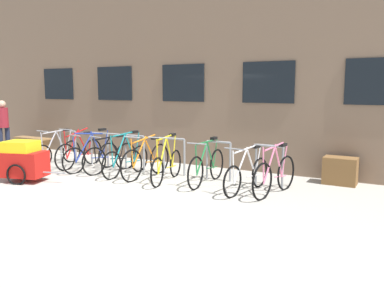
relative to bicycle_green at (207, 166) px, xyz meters
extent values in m
plane|color=#B2ADA0|center=(-1.64, -1.45, -0.39)|extent=(42.00, 42.00, 0.00)
cube|color=#7A604C|center=(-1.64, 4.50, 3.07)|extent=(28.00, 5.49, 6.91)
cube|color=black|center=(-6.44, 1.73, 1.84)|extent=(1.30, 0.04, 1.00)
cube|color=black|center=(-4.04, 1.73, 1.84)|extent=(1.30, 0.04, 1.00)
cube|color=black|center=(-1.64, 1.73, 1.84)|extent=(1.30, 0.04, 1.00)
cube|color=black|center=(0.76, 1.73, 1.84)|extent=(1.30, 0.04, 1.00)
cube|color=black|center=(3.16, 1.73, 1.84)|extent=(1.30, 0.04, 1.00)
cylinder|color=gray|center=(-5.03, 0.45, 0.05)|extent=(0.05, 0.05, 0.88)
cylinder|color=gray|center=(-4.44, 0.45, 0.05)|extent=(0.05, 0.05, 0.88)
cylinder|color=gray|center=(-4.74, 0.45, 0.49)|extent=(0.59, 0.05, 0.05)
cylinder|color=gray|center=(-3.83, 0.45, 0.05)|extent=(0.05, 0.05, 0.88)
cylinder|color=gray|center=(-3.24, 0.45, 0.05)|extent=(0.05, 0.05, 0.88)
cylinder|color=gray|center=(-3.54, 0.45, 0.49)|extent=(0.59, 0.05, 0.05)
cylinder|color=gray|center=(-2.63, 0.45, 0.05)|extent=(0.05, 0.05, 0.88)
cylinder|color=gray|center=(-2.04, 0.45, 0.05)|extent=(0.05, 0.05, 0.88)
cylinder|color=gray|center=(-2.34, 0.45, 0.49)|extent=(0.59, 0.05, 0.05)
cylinder|color=gray|center=(-1.43, 0.45, 0.05)|extent=(0.05, 0.05, 0.88)
cylinder|color=gray|center=(-0.84, 0.45, 0.05)|extent=(0.05, 0.05, 0.88)
cylinder|color=gray|center=(-1.14, 0.45, 0.49)|extent=(0.59, 0.05, 0.05)
cylinder|color=gray|center=(-0.23, 0.45, 0.05)|extent=(0.05, 0.05, 0.88)
cylinder|color=gray|center=(0.36, 0.45, 0.05)|extent=(0.05, 0.05, 0.88)
cylinder|color=gray|center=(0.06, 0.45, 0.49)|extent=(0.59, 0.05, 0.05)
cylinder|color=gray|center=(0.97, 0.45, 0.05)|extent=(0.05, 0.05, 0.88)
cylinder|color=gray|center=(1.56, 0.45, 0.05)|extent=(0.05, 0.05, 0.88)
cylinder|color=gray|center=(1.26, 0.45, 0.49)|extent=(0.59, 0.05, 0.05)
torus|color=black|center=(-0.02, 0.54, -0.05)|extent=(0.07, 0.72, 0.72)
torus|color=black|center=(0.02, -0.55, -0.05)|extent=(0.07, 0.72, 0.72)
cylinder|color=#1E7238|center=(0.01, -0.25, 0.22)|extent=(0.06, 0.53, 0.66)
cylinder|color=#1E7238|center=(-0.01, 0.18, 0.22)|extent=(0.05, 0.40, 0.67)
cylinder|color=#1E7238|center=(0.00, -0.07, 0.54)|extent=(0.07, 0.86, 0.05)
cylinder|color=#1E7238|center=(-0.01, 0.27, -0.08)|extent=(0.05, 0.55, 0.08)
cylinder|color=#1E7238|center=(-0.02, 0.45, 0.25)|extent=(0.03, 0.20, 0.61)
cylinder|color=#1E7238|center=(0.02, -0.52, 0.24)|extent=(0.03, 0.08, 0.59)
cube|color=black|center=(-0.01, 0.36, 0.58)|extent=(0.11, 0.20, 0.06)
cylinder|color=gray|center=(0.02, -0.50, 0.57)|extent=(0.44, 0.04, 0.03)
torus|color=black|center=(-1.53, 0.41, -0.03)|extent=(0.07, 0.76, 0.76)
torus|color=black|center=(-1.57, -0.66, -0.03)|extent=(0.07, 0.76, 0.76)
cylinder|color=orange|center=(-1.56, -0.37, 0.25)|extent=(0.05, 0.51, 0.69)
cylinder|color=orange|center=(-1.54, 0.05, 0.20)|extent=(0.05, 0.38, 0.58)
cylinder|color=orange|center=(-1.55, -0.19, 0.53)|extent=(0.07, 0.84, 0.14)
cylinder|color=orange|center=(-1.54, 0.14, -0.06)|extent=(0.04, 0.54, 0.08)
cylinder|color=orange|center=(-1.53, 0.32, 0.22)|extent=(0.03, 0.20, 0.52)
cylinder|color=orange|center=(-1.57, -0.63, 0.28)|extent=(0.03, 0.08, 0.62)
cube|color=black|center=(-1.54, 0.23, 0.51)|extent=(0.11, 0.20, 0.06)
cylinder|color=gray|center=(-1.57, -0.61, 0.61)|extent=(0.44, 0.04, 0.03)
torus|color=black|center=(-0.99, 0.28, -0.08)|extent=(0.16, 0.66, 0.66)
torus|color=black|center=(-0.79, -0.77, -0.08)|extent=(0.16, 0.66, 0.66)
cylinder|color=yellow|center=(-0.85, -0.48, 0.25)|extent=(0.13, 0.51, 0.78)
cylinder|color=yellow|center=(-0.92, -0.07, 0.24)|extent=(0.11, 0.39, 0.75)
cylinder|color=yellow|center=(-0.88, -0.31, 0.62)|extent=(0.19, 0.83, 0.07)
cylinder|color=yellow|center=(-0.94, 0.02, -0.10)|extent=(0.12, 0.53, 0.07)
cylinder|color=yellow|center=(-0.97, 0.19, 0.26)|extent=(0.06, 0.20, 0.69)
cylinder|color=yellow|center=(-0.80, -0.75, 0.28)|extent=(0.04, 0.08, 0.72)
cube|color=black|center=(-0.95, 0.10, 0.64)|extent=(0.13, 0.21, 0.06)
cylinder|color=gray|center=(-0.80, -0.72, 0.67)|extent=(0.44, 0.11, 0.03)
torus|color=black|center=(1.09, 0.35, -0.09)|extent=(0.14, 0.65, 0.65)
torus|color=black|center=(0.93, -0.73, -0.09)|extent=(0.14, 0.65, 0.65)
cylinder|color=silver|center=(0.98, -0.44, 0.19)|extent=(0.11, 0.52, 0.68)
cylinder|color=silver|center=(1.04, -0.01, 0.17)|extent=(0.09, 0.40, 0.62)
cylinder|color=silver|center=(1.00, -0.26, 0.49)|extent=(0.16, 0.86, 0.09)
cylinder|color=silver|center=(1.05, 0.08, -0.11)|extent=(0.10, 0.55, 0.07)
cylinder|color=silver|center=(1.08, 0.26, 0.19)|extent=(0.05, 0.20, 0.56)
cylinder|color=silver|center=(0.94, -0.71, 0.22)|extent=(0.04, 0.08, 0.61)
cube|color=black|center=(1.07, 0.17, 0.50)|extent=(0.13, 0.21, 0.06)
cylinder|color=gray|center=(0.94, -0.68, 0.55)|extent=(0.44, 0.09, 0.03)
torus|color=black|center=(-3.84, 0.51, -0.06)|extent=(0.05, 0.71, 0.71)
torus|color=black|center=(-3.82, -0.51, -0.06)|extent=(0.05, 0.71, 0.71)
cylinder|color=red|center=(-3.83, -0.23, 0.26)|extent=(0.05, 0.49, 0.75)
cylinder|color=red|center=(-3.84, 0.16, 0.18)|extent=(0.04, 0.36, 0.59)
cylinder|color=red|center=(-3.83, -0.07, 0.55)|extent=(0.05, 0.79, 0.20)
cylinder|color=red|center=(-3.84, 0.25, -0.08)|extent=(0.03, 0.51, 0.07)
cylinder|color=red|center=(-3.84, 0.42, 0.20)|extent=(0.03, 0.20, 0.53)
cylinder|color=red|center=(-3.82, -0.48, 0.29)|extent=(0.03, 0.08, 0.68)
cube|color=black|center=(-3.84, 0.33, 0.49)|extent=(0.10, 0.20, 0.06)
cylinder|color=gray|center=(-3.82, -0.46, 0.66)|extent=(0.44, 0.03, 0.03)
torus|color=black|center=(-2.11, 0.35, -0.07)|extent=(0.04, 0.68, 0.68)
torus|color=black|center=(-2.12, -0.70, -0.07)|extent=(0.04, 0.68, 0.68)
cylinder|color=teal|center=(-2.11, -0.41, 0.26)|extent=(0.04, 0.51, 0.78)
cylinder|color=teal|center=(-2.11, 0.00, 0.24)|extent=(0.04, 0.38, 0.73)
cylinder|color=teal|center=(-2.11, -0.24, 0.62)|extent=(0.04, 0.83, 0.07)
cylinder|color=teal|center=(-2.11, 0.09, -0.10)|extent=(0.03, 0.53, 0.07)
cylinder|color=teal|center=(-2.11, 0.26, 0.26)|extent=(0.02, 0.20, 0.68)
cylinder|color=teal|center=(-2.12, -0.68, 0.28)|extent=(0.03, 0.08, 0.71)
cube|color=black|center=(-2.11, 0.17, 0.63)|extent=(0.10, 0.20, 0.06)
cylinder|color=gray|center=(-2.12, -0.65, 0.67)|extent=(0.44, 0.03, 0.03)
torus|color=black|center=(-4.56, 0.40, -0.09)|extent=(0.06, 0.65, 0.64)
torus|color=black|center=(-4.59, -0.60, -0.09)|extent=(0.06, 0.65, 0.64)
cylinder|color=#B7B7BC|center=(-4.58, -0.32, 0.21)|extent=(0.05, 0.48, 0.71)
cylinder|color=#B7B7BC|center=(-4.57, 0.06, 0.19)|extent=(0.05, 0.35, 0.67)
cylinder|color=#B7B7BC|center=(-4.58, -0.16, 0.53)|extent=(0.06, 0.78, 0.08)
cylinder|color=#B7B7BC|center=(-4.57, 0.15, -0.11)|extent=(0.04, 0.50, 0.07)
cylinder|color=#B7B7BC|center=(-4.56, 0.31, 0.21)|extent=(0.03, 0.20, 0.61)
cylinder|color=#B7B7BC|center=(-4.59, -0.57, 0.23)|extent=(0.03, 0.08, 0.65)
cube|color=black|center=(-4.56, 0.22, 0.54)|extent=(0.11, 0.20, 0.06)
cylinder|color=gray|center=(-4.59, -0.55, 0.58)|extent=(0.44, 0.04, 0.03)
torus|color=black|center=(1.66, 0.37, -0.04)|extent=(0.17, 0.73, 0.74)
torus|color=black|center=(1.49, -0.60, -0.04)|extent=(0.17, 0.73, 0.74)
cylinder|color=pink|center=(1.53, -0.33, 0.26)|extent=(0.12, 0.47, 0.73)
cylinder|color=pink|center=(1.60, 0.04, 0.22)|extent=(0.10, 0.35, 0.65)
cylinder|color=pink|center=(1.56, -0.18, 0.58)|extent=(0.17, 0.75, 0.11)
cylinder|color=pink|center=(1.61, 0.13, -0.07)|extent=(0.11, 0.49, 0.08)
cylinder|color=pink|center=(1.64, 0.28, 0.25)|extent=(0.06, 0.20, 0.59)
cylinder|color=pink|center=(1.49, -0.58, 0.28)|extent=(0.04, 0.08, 0.66)
cube|color=black|center=(1.63, 0.19, 0.57)|extent=(0.13, 0.21, 0.06)
cylinder|color=gray|center=(1.50, -0.55, 0.64)|extent=(0.44, 0.10, 0.03)
torus|color=black|center=(-2.58, 0.40, -0.06)|extent=(0.17, 0.70, 0.71)
torus|color=black|center=(-2.77, -0.57, -0.06)|extent=(0.17, 0.70, 0.71)
cylinder|color=black|center=(-2.72, -0.31, 0.20)|extent=(0.12, 0.47, 0.64)
cylinder|color=black|center=(-2.65, 0.06, 0.18)|extent=(0.10, 0.34, 0.59)
cylinder|color=black|center=(-2.69, -0.15, 0.49)|extent=(0.18, 0.75, 0.08)
cylinder|color=black|center=(-2.63, 0.15, -0.08)|extent=(0.12, 0.49, 0.07)
cylinder|color=black|center=(-2.60, 0.31, 0.21)|extent=(0.06, 0.20, 0.53)
cylinder|color=black|center=(-2.77, -0.55, 0.23)|extent=(0.04, 0.08, 0.57)
cube|color=black|center=(-2.62, 0.22, 0.50)|extent=(0.14, 0.22, 0.06)
cylinder|color=gray|center=(-2.76, -0.52, 0.54)|extent=(0.44, 0.11, 0.03)
torus|color=black|center=(-3.14, 0.36, -0.07)|extent=(0.15, 0.68, 0.68)
torus|color=black|center=(-3.32, -0.70, -0.07)|extent=(0.15, 0.68, 0.68)
cylinder|color=#233893|center=(-3.27, -0.41, 0.20)|extent=(0.12, 0.51, 0.67)
cylinder|color=#233893|center=(-3.20, 0.01, 0.24)|extent=(0.10, 0.39, 0.74)
cylinder|color=#233893|center=(-3.24, -0.23, 0.57)|extent=(0.18, 0.84, 0.12)
cylinder|color=#233893|center=(-3.19, 0.10, -0.10)|extent=(0.11, 0.53, 0.07)
cylinder|color=#233893|center=(-3.16, 0.27, 0.27)|extent=(0.06, 0.20, 0.68)
cylinder|color=#233893|center=(-3.32, -0.67, 0.23)|extent=(0.04, 0.08, 0.60)
cube|color=black|center=(-3.17, 0.18, 0.64)|extent=(0.13, 0.21, 0.06)
cylinder|color=gray|center=(-3.31, -0.65, 0.56)|extent=(0.44, 0.10, 0.03)
cube|color=red|center=(-3.68, -1.82, 0.01)|extent=(1.04, 0.84, 0.56)
cube|color=yellow|center=(-3.76, -1.84, 0.41)|extent=(0.81, 0.74, 0.24)
torus|color=black|center=(-3.77, -1.50, -0.17)|extent=(0.46, 0.18, 0.47)
torus|color=black|center=(-3.58, -2.13, -0.17)|extent=(0.46, 0.18, 0.47)
cylinder|color=gray|center=(-2.98, -1.60, -0.16)|extent=(0.53, 0.19, 0.03)
cube|color=olive|center=(-7.11, 1.12, 0.06)|extent=(1.44, 0.40, 0.05)
cube|color=olive|center=(-7.69, 1.12, -0.18)|extent=(0.08, 0.36, 0.42)
cube|color=olive|center=(-6.54, 1.12, -0.18)|extent=(0.08, 0.36, 0.42)
cylinder|color=#1E2338|center=(-7.03, -0.09, 0.06)|extent=(0.14, 0.14, 0.90)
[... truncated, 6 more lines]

